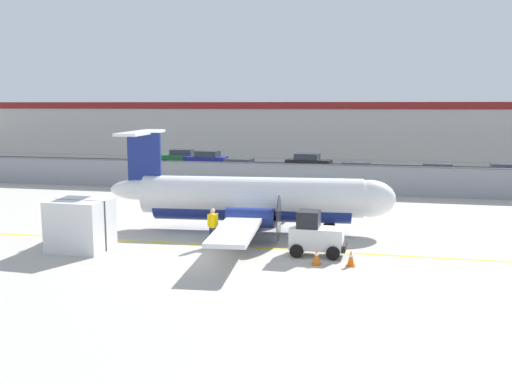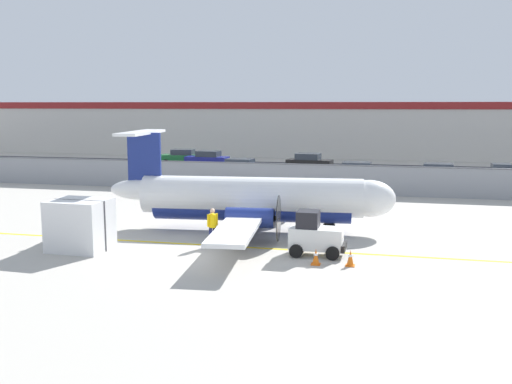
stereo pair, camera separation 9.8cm
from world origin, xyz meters
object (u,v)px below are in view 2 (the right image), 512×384
Objects in this scene: parked_car_1 at (207,159)px; parked_car_5 at (440,174)px; parked_car_6 at (505,174)px; parked_car_3 at (309,162)px; traffic_cone_near_left at (299,226)px; ground_crew_worker at (213,225)px; parked_car_4 at (355,172)px; traffic_cone_far_left at (316,257)px; commuter_airplane at (257,199)px; traffic_cone_near_right at (350,258)px; baggage_tug at (315,235)px; cargo_container at (80,225)px; parked_car_2 at (241,168)px; parked_car_0 at (182,157)px.

parked_car_1 is 0.99× the size of parked_car_5.
parked_car_3 is at bearing -17.16° from parked_car_6.
parked_car_3 reaches higher than traffic_cone_near_left.
parked_car_6 is (16.50, 23.28, -0.06)m from ground_crew_worker.
ground_crew_worker is at bearing 80.22° from parked_car_4.
ground_crew_worker is 2.66× the size of traffic_cone_far_left.
traffic_cone_near_left is 23.69m from parked_car_6.
parked_car_6 is (13.18, 19.68, 0.58)m from traffic_cone_near_left.
commuter_airplane is 28.67m from parked_car_1.
traffic_cone_far_left is 24.00m from parked_car_4.
traffic_cone_far_left is at bearing -175.15° from traffic_cone_near_right.
parked_car_4 is 0.99× the size of parked_car_5.
commuter_airplane reaches higher than parked_car_3.
parked_car_5 is at bearing 74.55° from traffic_cone_far_left.
parked_car_1 reaches higher than traffic_cone_near_right.
baggage_tug is 3.67× the size of traffic_cone_near_right.
parked_car_5 is at bearing -74.78° from ground_crew_worker.
cargo_container is 11.60m from traffic_cone_near_right.
traffic_cone_near_right is 24.85m from parked_car_5.
ground_crew_worker is 0.39× the size of parked_car_2.
parked_car_1 is (-15.92, 31.82, 0.58)m from traffic_cone_near_right.
parked_car_6 is at bearing 160.76° from parked_car_0.
ground_crew_worker is 0.39× the size of parked_car_3.
traffic_cone_near_right is at bearing -72.40° from parked_car_3.
traffic_cone_far_left is 27.83m from parked_car_6.
cargo_container is at bearing -179.80° from traffic_cone_near_right.
traffic_cone_near_right is 1.00× the size of traffic_cone_far_left.
traffic_cone_near_left is at bearing 116.46° from parked_car_0.
traffic_cone_far_left is (10.24, -0.07, -0.79)m from cargo_container.
traffic_cone_far_left is at bearing -63.12° from parked_car_2.
parked_car_5 and parked_car_6 have the same top height.
commuter_airplane is 25.12× the size of traffic_cone_far_left.
traffic_cone_far_left is at bearing -159.64° from ground_crew_worker.
parked_car_2 is 1.02× the size of parked_car_4.
traffic_cone_near_left is 20.68m from parked_car_2.
parked_car_0 is 26.10m from parked_car_5.
parked_car_0 reaches higher than traffic_cone_near_left.
commuter_airplane is at bearing 115.86° from parked_car_1.
commuter_airplane is at bearing 81.45° from parked_car_4.
baggage_tug is at bearing 92.09° from parked_car_4.
parked_car_3 is at bearing 58.73° from parked_car_2.
parked_car_3 is 8.54m from parked_car_4.
cargo_container is 26.12m from parked_car_4.
baggage_tug reaches higher than parked_car_1.
traffic_cone_near_right is (11.57, 0.04, -0.79)m from cargo_container.
parked_car_0 reaches higher than traffic_cone_far_left.
parked_car_3 is at bearing 179.07° from parked_car_1.
commuter_airplane is 6.85× the size of baggage_tug.
traffic_cone_near_right is 1.34m from traffic_cone_far_left.
parked_car_4 is (3.89, 18.53, -0.71)m from commuter_airplane.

